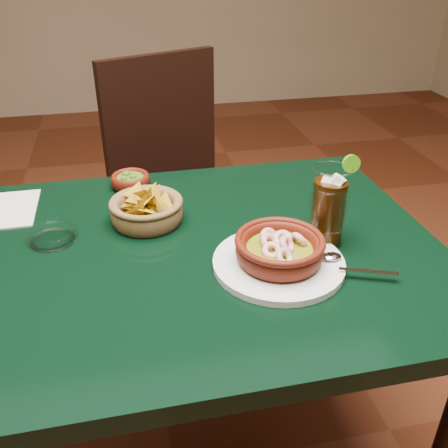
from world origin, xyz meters
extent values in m
cube|color=black|center=(0.00, 0.00, 0.73)|extent=(1.20, 0.80, 0.04)
cylinder|color=black|center=(0.54, 0.34, 0.35)|extent=(0.06, 0.06, 0.71)
cube|color=black|center=(0.18, 0.64, 0.49)|extent=(0.59, 0.59, 0.04)
cylinder|color=black|center=(0.07, 0.39, 0.24)|extent=(0.04, 0.04, 0.49)
cylinder|color=black|center=(0.43, 0.53, 0.24)|extent=(0.04, 0.04, 0.49)
cylinder|color=black|center=(-0.08, 0.75, 0.24)|extent=(0.04, 0.04, 0.49)
cylinder|color=black|center=(0.28, 0.89, 0.24)|extent=(0.04, 0.04, 0.49)
cube|color=black|center=(0.10, 0.83, 0.75)|extent=(0.41, 0.19, 0.48)
cylinder|color=silver|center=(0.23, -0.10, 0.76)|extent=(0.26, 0.26, 0.01)
cylinder|color=#481107|center=(0.23, -0.10, 0.77)|extent=(0.15, 0.15, 0.01)
torus|color=#481107|center=(0.23, -0.10, 0.79)|extent=(0.19, 0.19, 0.04)
torus|color=#481107|center=(0.23, -0.10, 0.81)|extent=(0.18, 0.18, 0.01)
cylinder|color=#666811|center=(0.23, -0.10, 0.79)|extent=(0.13, 0.13, 0.01)
torus|color=#E3AB9C|center=(0.28, -0.09, 0.80)|extent=(0.04, 0.05, 0.04)
torus|color=#E3AB9C|center=(0.24, -0.09, 0.80)|extent=(0.05, 0.06, 0.03)
torus|color=#E3AB9C|center=(0.22, -0.08, 0.80)|extent=(0.05, 0.04, 0.05)
torus|color=#E3AB9C|center=(0.21, -0.09, 0.80)|extent=(0.05, 0.05, 0.04)
torus|color=#E3AB9C|center=(0.21, -0.12, 0.80)|extent=(0.05, 0.05, 0.04)
torus|color=#E3AB9C|center=(0.23, -0.15, 0.80)|extent=(0.06, 0.05, 0.04)
torus|color=#E3AB9C|center=(0.24, -0.11, 0.80)|extent=(0.05, 0.06, 0.05)
cube|color=silver|center=(0.38, -0.18, 0.77)|extent=(0.11, 0.05, 0.00)
ellipsoid|color=silver|center=(0.33, -0.12, 0.77)|extent=(0.04, 0.03, 0.01)
cylinder|color=brown|center=(-0.01, 0.13, 0.75)|extent=(0.14, 0.14, 0.01)
torus|color=brown|center=(-0.01, 0.13, 0.78)|extent=(0.20, 0.20, 0.06)
torus|color=brown|center=(-0.01, 0.13, 0.80)|extent=(0.17, 0.17, 0.01)
cone|color=#BE9016|center=(0.01, 0.17, 0.80)|extent=(0.08, 0.07, 0.04)
cone|color=#BE9016|center=(-0.01, 0.13, 0.79)|extent=(0.07, 0.08, 0.05)
cone|color=#BE9016|center=(-0.01, 0.14, 0.81)|extent=(0.04, 0.07, 0.06)
cone|color=#BE9016|center=(-0.03, 0.17, 0.81)|extent=(0.08, 0.05, 0.06)
cone|color=#BE9016|center=(0.00, 0.15, 0.82)|extent=(0.04, 0.06, 0.05)
cone|color=#BE9016|center=(-0.03, 0.09, 0.79)|extent=(0.09, 0.04, 0.08)
cone|color=#BE9016|center=(0.03, 0.13, 0.79)|extent=(0.07, 0.06, 0.05)
cone|color=#BE9016|center=(0.01, 0.13, 0.79)|extent=(0.05, 0.08, 0.07)
cone|color=#BE9016|center=(-0.04, 0.16, 0.79)|extent=(0.08, 0.07, 0.05)
cone|color=#BE9016|center=(0.01, 0.16, 0.79)|extent=(0.03, 0.06, 0.06)
cone|color=#BE9016|center=(-0.02, 0.13, 0.78)|extent=(0.06, 0.05, 0.06)
cone|color=#BE9016|center=(0.01, 0.12, 0.82)|extent=(0.07, 0.06, 0.07)
cone|color=#BE9016|center=(-0.01, 0.12, 0.82)|extent=(0.07, 0.05, 0.07)
cone|color=#BE9016|center=(-0.01, 0.13, 0.79)|extent=(0.04, 0.06, 0.07)
cone|color=#BE9016|center=(-0.03, 0.10, 0.78)|extent=(0.07, 0.03, 0.07)
cone|color=#BE9016|center=(0.00, 0.13, 0.80)|extent=(0.08, 0.03, 0.08)
cone|color=#BE9016|center=(-0.02, 0.10, 0.78)|extent=(0.04, 0.06, 0.06)
cone|color=#BE9016|center=(-0.04, 0.15, 0.79)|extent=(0.07, 0.05, 0.08)
cone|color=#BE9016|center=(-0.04, 0.11, 0.80)|extent=(0.06, 0.06, 0.05)
cone|color=#BE9016|center=(-0.02, 0.12, 0.79)|extent=(0.09, 0.06, 0.07)
cone|color=#BE9016|center=(-0.01, 0.13, 0.82)|extent=(0.06, 0.06, 0.08)
cone|color=#BE9016|center=(-0.01, 0.11, 0.81)|extent=(0.06, 0.06, 0.05)
cone|color=#BE9016|center=(-0.03, 0.10, 0.80)|extent=(0.08, 0.03, 0.08)
cone|color=#BE9016|center=(-0.01, 0.09, 0.80)|extent=(0.08, 0.08, 0.03)
cylinder|color=#481107|center=(-0.03, 0.32, 0.75)|extent=(0.08, 0.08, 0.01)
torus|color=#481107|center=(-0.03, 0.32, 0.77)|extent=(0.12, 0.12, 0.04)
cylinder|color=#2C4D0D|center=(-0.03, 0.32, 0.77)|extent=(0.07, 0.07, 0.01)
sphere|color=#2C4D0D|center=(-0.05, 0.34, 0.78)|extent=(0.02, 0.02, 0.02)
sphere|color=#2C4D0D|center=(-0.04, 0.34, 0.78)|extent=(0.02, 0.02, 0.02)
sphere|color=#2C4D0D|center=(-0.04, 0.34, 0.78)|extent=(0.02, 0.02, 0.02)
sphere|color=#2C4D0D|center=(-0.05, 0.31, 0.78)|extent=(0.02, 0.02, 0.02)
sphere|color=#2C4D0D|center=(-0.03, 0.32, 0.78)|extent=(0.02, 0.02, 0.02)
cylinder|color=white|center=(0.36, -0.04, 0.75)|extent=(0.08, 0.08, 0.01)
torus|color=white|center=(0.36, -0.04, 0.84)|extent=(0.17, 0.17, 0.09)
cylinder|color=black|center=(0.36, -0.04, 0.82)|extent=(0.07, 0.07, 0.14)
cube|color=silver|center=(0.37, -0.05, 0.89)|extent=(0.03, 0.03, 0.03)
cube|color=silver|center=(0.37, -0.04, 0.89)|extent=(0.03, 0.03, 0.03)
cube|color=silver|center=(0.35, -0.03, 0.89)|extent=(0.03, 0.03, 0.03)
cube|color=silver|center=(0.37, -0.05, 0.89)|extent=(0.03, 0.03, 0.03)
torus|color=white|center=(0.36, -0.04, 0.92)|extent=(0.08, 0.08, 0.00)
cylinder|color=#468F0E|center=(0.40, -0.04, 0.93)|extent=(0.04, 0.01, 0.04)
cylinder|color=white|center=(-0.21, 0.09, 0.75)|extent=(0.10, 0.10, 0.01)
torus|color=white|center=(-0.21, 0.09, 0.76)|extent=(0.12, 0.12, 0.03)
cube|color=beige|center=(-0.33, 0.26, 0.75)|extent=(0.14, 0.19, 0.00)
camera|label=1|loc=(-0.05, -0.88, 1.32)|focal=40.00mm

